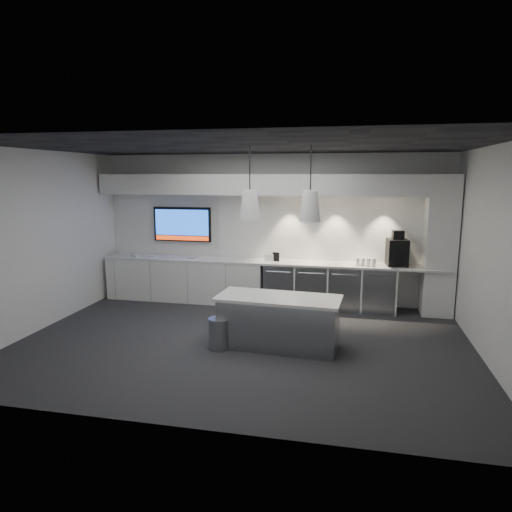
% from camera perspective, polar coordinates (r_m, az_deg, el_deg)
% --- Properties ---
extents(floor, '(7.00, 7.00, 0.00)m').
position_cam_1_polar(floor, '(7.27, -1.67, -10.75)').
color(floor, '#29292B').
rests_on(floor, ground).
extents(ceiling, '(7.00, 7.00, 0.00)m').
position_cam_1_polar(ceiling, '(6.80, -1.80, 13.58)').
color(ceiling, black).
rests_on(ceiling, wall_back).
extents(wall_back, '(7.00, 0.00, 7.00)m').
position_cam_1_polar(wall_back, '(9.30, 1.93, 3.40)').
color(wall_back, white).
rests_on(wall_back, floor).
extents(wall_front, '(7.00, 0.00, 7.00)m').
position_cam_1_polar(wall_front, '(4.54, -9.25, -3.91)').
color(wall_front, white).
rests_on(wall_front, floor).
extents(wall_left, '(0.00, 7.00, 7.00)m').
position_cam_1_polar(wall_left, '(8.42, -25.56, 1.69)').
color(wall_left, white).
rests_on(wall_left, floor).
extents(wall_right, '(0.00, 7.00, 7.00)m').
position_cam_1_polar(wall_right, '(6.95, 27.57, -0.06)').
color(wall_right, white).
rests_on(wall_right, floor).
extents(back_counter, '(6.80, 0.65, 0.04)m').
position_cam_1_polar(back_counter, '(9.08, 1.55, -0.73)').
color(back_counter, silver).
rests_on(back_counter, left_base_cabinets).
extents(left_base_cabinets, '(3.30, 0.63, 0.86)m').
position_cam_1_polar(left_base_cabinets, '(9.64, -8.76, -2.94)').
color(left_base_cabinets, white).
rests_on(left_base_cabinets, floor).
extents(fridge_unit_a, '(0.60, 0.61, 0.85)m').
position_cam_1_polar(fridge_unit_a, '(9.14, 3.08, -3.59)').
color(fridge_unit_a, gray).
rests_on(fridge_unit_a, floor).
extents(fridge_unit_b, '(0.60, 0.61, 0.85)m').
position_cam_1_polar(fridge_unit_b, '(9.07, 7.02, -3.76)').
color(fridge_unit_b, gray).
rests_on(fridge_unit_b, floor).
extents(fridge_unit_c, '(0.60, 0.61, 0.85)m').
position_cam_1_polar(fridge_unit_c, '(9.04, 11.01, -3.92)').
color(fridge_unit_c, gray).
rests_on(fridge_unit_c, floor).
extents(fridge_unit_d, '(0.60, 0.61, 0.85)m').
position_cam_1_polar(fridge_unit_d, '(9.05, 15.01, -4.06)').
color(fridge_unit_d, gray).
rests_on(fridge_unit_d, floor).
extents(backsplash, '(4.60, 0.03, 1.30)m').
position_cam_1_polar(backsplash, '(9.15, 9.34, 3.47)').
color(backsplash, white).
rests_on(backsplash, wall_back).
extents(soffit, '(6.90, 0.60, 0.40)m').
position_cam_1_polar(soffit, '(8.95, 1.62, 8.91)').
color(soffit, white).
rests_on(soffit, wall_back).
extents(column, '(0.55, 0.55, 2.60)m').
position_cam_1_polar(column, '(9.03, 21.98, 1.18)').
color(column, white).
rests_on(column, floor).
extents(wall_tv, '(1.25, 0.07, 0.72)m').
position_cam_1_polar(wall_tv, '(9.76, -9.20, 3.94)').
color(wall_tv, black).
rests_on(wall_tv, wall_back).
extents(island, '(1.91, 0.92, 0.79)m').
position_cam_1_polar(island, '(6.99, 2.83, -8.18)').
color(island, gray).
rests_on(island, floor).
extents(bin, '(0.34, 0.34, 0.47)m').
position_cam_1_polar(bin, '(6.99, -4.59, -9.60)').
color(bin, gray).
rests_on(bin, floor).
extents(coffee_machine, '(0.41, 0.56, 0.67)m').
position_cam_1_polar(coffee_machine, '(8.95, 17.22, 0.57)').
color(coffee_machine, black).
rests_on(coffee_machine, back_counter).
extents(sign_black, '(0.14, 0.05, 0.18)m').
position_cam_1_polar(sign_black, '(9.02, 2.52, -0.10)').
color(sign_black, black).
rests_on(sign_black, back_counter).
extents(sign_white, '(0.18, 0.05, 0.14)m').
position_cam_1_polar(sign_white, '(9.01, 1.63, -0.24)').
color(sign_white, silver).
rests_on(sign_white, back_counter).
extents(cup_cluster, '(0.37, 0.17, 0.15)m').
position_cam_1_polar(cup_cluster, '(8.83, 13.56, -0.70)').
color(cup_cluster, white).
rests_on(cup_cluster, back_counter).
extents(tray_a, '(0.20, 0.20, 0.02)m').
position_cam_1_polar(tray_a, '(9.94, -14.82, 0.07)').
color(tray_a, '#B7B7B7').
rests_on(tray_a, back_counter).
extents(tray_b, '(0.17, 0.17, 0.02)m').
position_cam_1_polar(tray_b, '(9.77, -12.83, -0.02)').
color(tray_b, '#B7B7B7').
rests_on(tray_b, back_counter).
extents(tray_c, '(0.20, 0.20, 0.02)m').
position_cam_1_polar(tray_c, '(9.64, -10.52, -0.07)').
color(tray_c, '#B7B7B7').
rests_on(tray_c, back_counter).
extents(tray_d, '(0.17, 0.17, 0.02)m').
position_cam_1_polar(tray_d, '(9.45, -8.04, -0.19)').
color(tray_d, '#B7B7B7').
rests_on(tray_d, back_counter).
extents(pendant_left, '(0.31, 0.31, 1.14)m').
position_cam_1_polar(pendant_left, '(6.73, -0.77, 6.40)').
color(pendant_left, white).
rests_on(pendant_left, ceiling).
extents(pendant_right, '(0.31, 0.31, 1.14)m').
position_cam_1_polar(pendant_right, '(6.59, 6.77, 6.25)').
color(pendant_right, white).
rests_on(pendant_right, ceiling).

